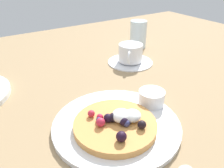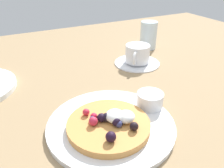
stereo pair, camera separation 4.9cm
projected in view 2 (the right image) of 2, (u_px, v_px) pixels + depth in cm
name	position (u px, v px, depth cm)	size (l,w,h in cm)	color
ground_plane	(105.00, 112.00, 54.36)	(186.33, 143.32, 3.00)	#977C57
pancake_plate	(111.00, 125.00, 47.13)	(26.26, 26.26, 1.08)	white
pancake_with_berries	(110.00, 124.00, 44.83)	(16.53, 16.53, 3.74)	#CF8C46
syrup_ramekin	(150.00, 100.00, 51.32)	(5.93, 5.93, 3.37)	white
coffee_saucer	(137.00, 62.00, 75.64)	(14.90, 14.90, 0.71)	white
coffee_cup	(137.00, 53.00, 73.90)	(8.96, 9.29, 5.69)	white
water_glass	(148.00, 35.00, 86.35)	(6.28, 6.28, 10.26)	silver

